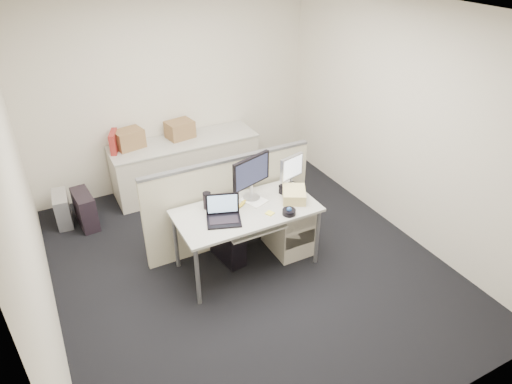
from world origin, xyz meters
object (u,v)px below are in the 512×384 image
monitor_main (251,178)px  desk_phone (292,190)px  desk (247,215)px  laptop (223,211)px

monitor_main → desk_phone: size_ratio=2.23×
desk → monitor_main: bearing=50.2°
monitor_main → laptop: (-0.45, -0.27, -0.12)m
desk → desk_phone: size_ratio=6.68×
desk → laptop: laptop is taller
monitor_main → desk_phone: monitor_main is taller
desk → desk_phone: bearing=7.6°
desk → laptop: 0.37m
monitor_main → desk_phone: bearing=-30.4°
laptop → desk_phone: laptop is taller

